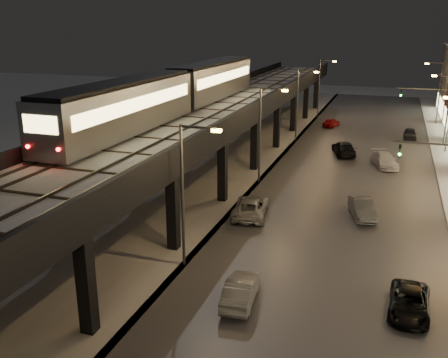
% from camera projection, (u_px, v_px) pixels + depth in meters
% --- Properties ---
extents(road_surface, '(17.00, 120.00, 0.06)m').
position_uv_depth(road_surface, '(351.00, 178.00, 48.68)').
color(road_surface, '#46474D').
rests_on(road_surface, ground).
extents(under_viaduct_pavement, '(11.00, 120.00, 0.06)m').
position_uv_depth(under_viaduct_pavement, '(220.00, 166.00, 52.84)').
color(under_viaduct_pavement, '#9FA1A8').
rests_on(under_viaduct_pavement, ground).
extents(elevated_viaduct, '(9.00, 100.00, 6.30)m').
position_uv_depth(elevated_viaduct, '(209.00, 119.00, 48.31)').
color(elevated_viaduct, black).
rests_on(elevated_viaduct, ground).
extents(viaduct_trackbed, '(8.40, 100.00, 0.32)m').
position_uv_depth(viaduct_trackbed, '(210.00, 111.00, 48.20)').
color(viaduct_trackbed, '#B2B7C1').
rests_on(viaduct_trackbed, elevated_viaduct).
extents(viaduct_parapet_streetside, '(0.30, 100.00, 1.10)m').
position_uv_depth(viaduct_parapet_streetside, '(253.00, 109.00, 46.74)').
color(viaduct_parapet_streetside, black).
rests_on(viaduct_parapet_streetside, elevated_viaduct).
extents(viaduct_parapet_far, '(0.30, 100.00, 1.10)m').
position_uv_depth(viaduct_parapet_far, '(169.00, 104.00, 49.42)').
color(viaduct_parapet_far, black).
rests_on(viaduct_parapet_far, elevated_viaduct).
extents(streetlight_left_1, '(2.57, 0.28, 9.00)m').
position_uv_depth(streetlight_left_1, '(186.00, 187.00, 29.71)').
color(streetlight_left_1, '#38383A').
rests_on(streetlight_left_1, ground).
extents(streetlight_left_2, '(2.57, 0.28, 9.00)m').
position_uv_depth(streetlight_left_2, '(263.00, 128.00, 45.95)').
color(streetlight_left_2, '#38383A').
rests_on(streetlight_left_2, ground).
extents(streetlight_left_3, '(2.57, 0.28, 9.00)m').
position_uv_depth(streetlight_left_3, '(299.00, 101.00, 62.19)').
color(streetlight_left_3, '#38383A').
rests_on(streetlight_left_3, ground).
extents(streetlight_right_3, '(2.56, 0.28, 9.00)m').
position_uv_depth(streetlight_right_3, '(448.00, 108.00, 56.89)').
color(streetlight_right_3, '#38383A').
rests_on(streetlight_right_3, ground).
extents(streetlight_left_4, '(2.57, 0.28, 9.00)m').
position_uv_depth(streetlight_left_4, '(321.00, 84.00, 78.42)').
color(streetlight_left_4, '#38383A').
rests_on(streetlight_left_4, ground).
extents(streetlight_right_4, '(2.56, 0.28, 9.00)m').
position_uv_depth(streetlight_right_4, '(438.00, 89.00, 73.13)').
color(streetlight_right_4, '#38383A').
rests_on(streetlight_right_4, ground).
extents(traffic_light_rig_b, '(6.10, 0.34, 7.00)m').
position_uv_depth(traffic_light_rig_b, '(437.00, 110.00, 60.09)').
color(traffic_light_rig_b, '#38383A').
rests_on(traffic_light_rig_b, ground).
extents(subway_train, '(3.20, 38.81, 3.83)m').
position_uv_depth(subway_train, '(177.00, 90.00, 46.46)').
color(subway_train, gray).
rests_on(subway_train, viaduct_trackbed).
extents(car_near_white, '(1.88, 4.41, 1.41)m').
position_uv_depth(car_near_white, '(241.00, 291.00, 27.02)').
color(car_near_white, gray).
rests_on(car_near_white, ground).
extents(car_mid_silver, '(3.20, 5.66, 1.49)m').
position_uv_depth(car_mid_silver, '(251.00, 207.00, 39.03)').
color(car_mid_silver, '#9B9C9D').
rests_on(car_mid_silver, ground).
extents(car_mid_dark, '(3.49, 5.61, 1.52)m').
position_uv_depth(car_mid_dark, '(344.00, 149.00, 56.97)').
color(car_mid_dark, black).
rests_on(car_mid_dark, ground).
extents(car_far_white, '(2.36, 3.94, 1.25)m').
position_uv_depth(car_far_white, '(331.00, 123.00, 72.30)').
color(car_far_white, '#97080A').
rests_on(car_far_white, ground).
extents(car_onc_silver, '(2.62, 4.61, 1.44)m').
position_uv_depth(car_onc_silver, '(362.00, 209.00, 38.79)').
color(car_onc_silver, '#595B5E').
rests_on(car_onc_silver, ground).
extents(car_onc_dark, '(2.16, 4.44, 1.22)m').
position_uv_depth(car_onc_dark, '(409.00, 304.00, 25.96)').
color(car_onc_dark, black).
rests_on(car_onc_dark, ground).
extents(car_onc_white, '(3.35, 5.26, 1.42)m').
position_uv_depth(car_onc_white, '(384.00, 160.00, 52.35)').
color(car_onc_white, silver).
rests_on(car_onc_white, ground).
extents(car_onc_red, '(1.60, 3.91, 1.33)m').
position_uv_depth(car_onc_red, '(410.00, 134.00, 64.90)').
color(car_onc_red, black).
rests_on(car_onc_red, ground).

